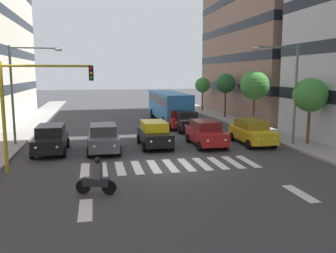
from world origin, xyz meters
The scene contains 22 objects.
ground_plane centered at (0.00, 0.00, 0.00)m, with size 180.00×180.00×0.00m, color #38383A.
sidewalk_left centered at (-10.07, 0.00, 0.07)m, with size 2.72×90.00×0.15m, color gray.
building_left_block_0 centered at (-16.67, -21.16, 11.55)m, with size 10.51×20.71×23.09m.
crosswalk_markings centered at (0.00, 0.00, 0.00)m, with size 9.45×2.80×0.01m.
lane_arrow_0 centered at (-4.35, 5.50, 0.00)m, with size 0.50×2.20×0.01m, color silver.
lane_arrow_1 centered at (4.35, 5.50, 0.00)m, with size 0.50×2.20×0.01m, color silver.
car_0 centered at (-6.80, -4.51, 0.89)m, with size 2.02×4.44×1.72m.
car_1 centered at (-3.49, -4.66, 0.89)m, with size 2.02×4.44×1.72m.
car_2 centered at (0.02, -5.07, 0.89)m, with size 2.02×4.44×1.72m.
car_3 centered at (3.44, -4.26, 0.89)m, with size 2.02×4.44×1.72m.
car_4 centered at (6.66, -4.59, 0.89)m, with size 2.02×4.44×1.72m.
car_row2_0 centered at (-3.34, -12.78, 0.89)m, with size 2.02×4.44×1.72m.
car_row2_1 centered at (-3.74, -11.14, 0.89)m, with size 2.02×4.44×1.72m.
bus_behind_traffic centered at (-3.49, -17.05, 1.86)m, with size 2.78×10.50×3.00m.
motorcycle_with_rider centered at (3.92, 3.87, 0.65)m, with size 1.66×0.59×1.57m.
traffic_light_gantry centered at (7.02, -0.30, 3.71)m, with size 4.48×0.36×5.50m.
street_lamp_left centered at (-8.72, -3.36, 4.28)m, with size 3.30×0.28×6.62m.
street_lamp_right centered at (8.68, -7.19, 4.29)m, with size 3.45×0.28×6.61m.
street_tree_0 centered at (-10.35, -3.26, 3.47)m, with size 2.30×2.30×4.49m.
street_tree_1 centered at (-9.91, -10.92, 3.86)m, with size 2.55×2.55×5.00m.
street_tree_2 centered at (-10.14, -18.55, 3.79)m, with size 2.11×2.11×4.72m.
street_tree_3 centered at (-9.80, -25.94, 3.37)m, with size 1.93×1.93×4.22m.
Camera 1 is at (3.91, 18.26, 4.96)m, focal length 37.99 mm.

